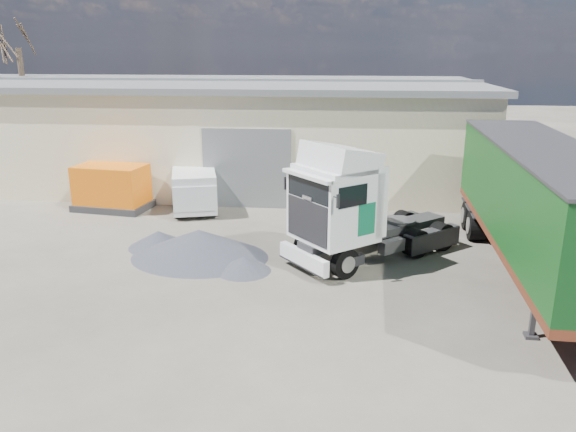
# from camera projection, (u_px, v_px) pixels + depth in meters

# --- Properties ---
(ground) EXTENTS (120.00, 120.00, 0.00)m
(ground) POSITION_uv_depth(u_px,v_px,m) (257.00, 305.00, 15.94)
(ground) COLOR #2B2923
(ground) RESTS_ON ground
(warehouse) EXTENTS (30.60, 12.60, 5.42)m
(warehouse) POSITION_uv_depth(u_px,v_px,m) (194.00, 130.00, 31.00)
(warehouse) COLOR beige
(warehouse) RESTS_ON ground
(bare_tree) EXTENTS (4.00, 4.00, 9.60)m
(bare_tree) POSITION_uv_depth(u_px,v_px,m) (16.00, 32.00, 34.48)
(bare_tree) COLOR #382B21
(bare_tree) RESTS_ON ground
(tractor_unit) EXTENTS (6.15, 5.72, 4.16)m
(tractor_unit) POSITION_uv_depth(u_px,v_px,m) (353.00, 212.00, 18.70)
(tractor_unit) COLOR black
(tractor_unit) RESTS_ON ground
(box_trailer) EXTENTS (3.24, 12.78, 4.21)m
(box_trailer) POSITION_uv_depth(u_px,v_px,m) (538.00, 199.00, 17.17)
(box_trailer) COLOR #2D2D30
(box_trailer) RESTS_ON ground
(panel_van) EXTENTS (2.98, 4.81, 1.83)m
(panel_van) POSITION_uv_depth(u_px,v_px,m) (194.00, 188.00, 25.26)
(panel_van) COLOR black
(panel_van) RESTS_ON ground
(orange_skip) EXTENTS (3.46, 2.43, 2.00)m
(orange_skip) POSITION_uv_depth(u_px,v_px,m) (112.00, 190.00, 25.15)
(orange_skip) COLOR #2D2D30
(orange_skip) RESTS_ON ground
(gravel_heap) EXTENTS (5.63, 5.08, 1.01)m
(gravel_heap) POSITION_uv_depth(u_px,v_px,m) (197.00, 244.00, 19.46)
(gravel_heap) COLOR black
(gravel_heap) RESTS_ON ground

